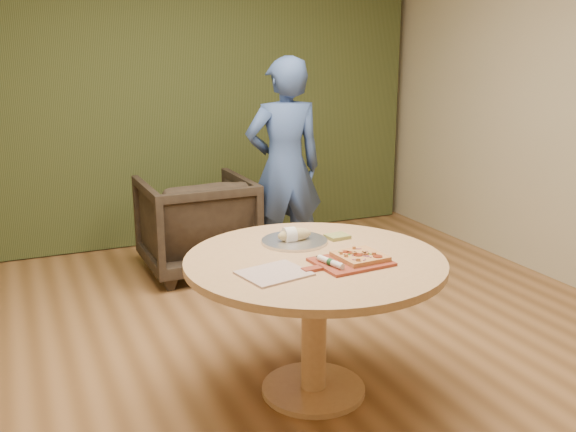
{
  "coord_description": "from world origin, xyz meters",
  "views": [
    {
      "loc": [
        -1.33,
        -2.84,
        1.78
      ],
      "look_at": [
        0.03,
        0.25,
        0.88
      ],
      "focal_mm": 40.0,
      "sensor_mm": 36.0,
      "label": 1
    }
  ],
  "objects_px": {
    "pizza_paddle": "(349,262)",
    "serving_tray": "(294,241)",
    "person_standing": "(284,168)",
    "flatbread_pizza": "(360,256)",
    "pedestal_table": "(315,284)",
    "cutlery_roll": "(331,262)",
    "bread_roll": "(293,235)",
    "armchair": "(196,219)"
  },
  "relations": [
    {
      "from": "pedestal_table",
      "to": "armchair",
      "type": "xyz_separation_m",
      "value": [
        -0.03,
        2.09,
        -0.18
      ]
    },
    {
      "from": "flatbread_pizza",
      "to": "bread_roll",
      "type": "height_order",
      "value": "bread_roll"
    },
    {
      "from": "pedestal_table",
      "to": "armchair",
      "type": "distance_m",
      "value": 2.1
    },
    {
      "from": "cutlery_roll",
      "to": "serving_tray",
      "type": "xyz_separation_m",
      "value": [
        0.01,
        0.44,
        -0.02
      ]
    },
    {
      "from": "serving_tray",
      "to": "bread_roll",
      "type": "bearing_deg",
      "value": 180.0
    },
    {
      "from": "person_standing",
      "to": "armchair",
      "type": "bearing_deg",
      "value": -21.18
    },
    {
      "from": "pizza_paddle",
      "to": "flatbread_pizza",
      "type": "bearing_deg",
      "value": 3.53
    },
    {
      "from": "cutlery_roll",
      "to": "bread_roll",
      "type": "distance_m",
      "value": 0.44
    },
    {
      "from": "pedestal_table",
      "to": "person_standing",
      "type": "bearing_deg",
      "value": 71.16
    },
    {
      "from": "pizza_paddle",
      "to": "bread_roll",
      "type": "height_order",
      "value": "bread_roll"
    },
    {
      "from": "pizza_paddle",
      "to": "bread_roll",
      "type": "relative_size",
      "value": 2.36
    },
    {
      "from": "bread_roll",
      "to": "flatbread_pizza",
      "type": "bearing_deg",
      "value": -67.27
    },
    {
      "from": "armchair",
      "to": "flatbread_pizza",
      "type": "bearing_deg",
      "value": 94.59
    },
    {
      "from": "pedestal_table",
      "to": "armchair",
      "type": "bearing_deg",
      "value": 90.85
    },
    {
      "from": "pedestal_table",
      "to": "flatbread_pizza",
      "type": "relative_size",
      "value": 5.55
    },
    {
      "from": "pizza_paddle",
      "to": "serving_tray",
      "type": "xyz_separation_m",
      "value": [
        -0.1,
        0.43,
        -0.0
      ]
    },
    {
      "from": "pedestal_table",
      "to": "flatbread_pizza",
      "type": "bearing_deg",
      "value": -38.88
    },
    {
      "from": "flatbread_pizza",
      "to": "cutlery_roll",
      "type": "height_order",
      "value": "flatbread_pizza"
    },
    {
      "from": "pedestal_table",
      "to": "bread_roll",
      "type": "bearing_deg",
      "value": 89.44
    },
    {
      "from": "pizza_paddle",
      "to": "serving_tray",
      "type": "distance_m",
      "value": 0.44
    },
    {
      "from": "pedestal_table",
      "to": "pizza_paddle",
      "type": "bearing_deg",
      "value": -53.45
    },
    {
      "from": "pedestal_table",
      "to": "person_standing",
      "type": "distance_m",
      "value": 1.9
    },
    {
      "from": "serving_tray",
      "to": "pedestal_table",
      "type": "bearing_deg",
      "value": -92.41
    },
    {
      "from": "bread_roll",
      "to": "serving_tray",
      "type": "bearing_deg",
      "value": 0.0
    },
    {
      "from": "armchair",
      "to": "person_standing",
      "type": "distance_m",
      "value": 0.83
    },
    {
      "from": "pedestal_table",
      "to": "cutlery_roll",
      "type": "distance_m",
      "value": 0.24
    },
    {
      "from": "pizza_paddle",
      "to": "person_standing",
      "type": "relative_size",
      "value": 0.27
    },
    {
      "from": "cutlery_roll",
      "to": "bread_roll",
      "type": "xyz_separation_m",
      "value": [
        0.0,
        0.44,
        0.01
      ]
    },
    {
      "from": "flatbread_pizza",
      "to": "serving_tray",
      "type": "relative_size",
      "value": 0.66
    },
    {
      "from": "serving_tray",
      "to": "bread_roll",
      "type": "distance_m",
      "value": 0.04
    },
    {
      "from": "pizza_paddle",
      "to": "serving_tray",
      "type": "relative_size",
      "value": 1.28
    },
    {
      "from": "flatbread_pizza",
      "to": "bread_roll",
      "type": "distance_m",
      "value": 0.45
    },
    {
      "from": "flatbread_pizza",
      "to": "person_standing",
      "type": "relative_size",
      "value": 0.14
    },
    {
      "from": "pedestal_table",
      "to": "flatbread_pizza",
      "type": "distance_m",
      "value": 0.28
    },
    {
      "from": "serving_tray",
      "to": "bread_roll",
      "type": "xyz_separation_m",
      "value": [
        -0.01,
        0.0,
        0.04
      ]
    },
    {
      "from": "pedestal_table",
      "to": "serving_tray",
      "type": "relative_size",
      "value": 3.69
    },
    {
      "from": "cutlery_roll",
      "to": "person_standing",
      "type": "bearing_deg",
      "value": 59.55
    },
    {
      "from": "serving_tray",
      "to": "person_standing",
      "type": "bearing_deg",
      "value": 68.43
    },
    {
      "from": "serving_tray",
      "to": "armchair",
      "type": "distance_m",
      "value": 1.85
    },
    {
      "from": "cutlery_roll",
      "to": "armchair",
      "type": "distance_m",
      "value": 2.29
    },
    {
      "from": "flatbread_pizza",
      "to": "pizza_paddle",
      "type": "bearing_deg",
      "value": -171.92
    },
    {
      "from": "cutlery_roll",
      "to": "bread_roll",
      "type": "bearing_deg",
      "value": 76.49
    }
  ]
}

